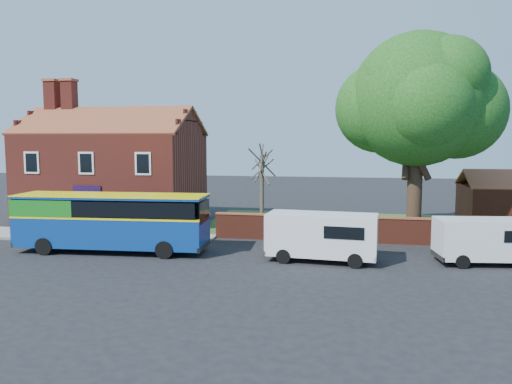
% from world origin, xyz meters
% --- Properties ---
extents(ground, '(120.00, 120.00, 0.00)m').
position_xyz_m(ground, '(0.00, 0.00, 0.00)').
color(ground, black).
rests_on(ground, ground).
extents(pavement, '(18.00, 3.50, 0.12)m').
position_xyz_m(pavement, '(-7.00, 5.75, 0.06)').
color(pavement, gray).
rests_on(pavement, ground).
extents(kerb, '(18.00, 0.15, 0.14)m').
position_xyz_m(kerb, '(-7.00, 4.00, 0.07)').
color(kerb, slate).
rests_on(kerb, ground).
extents(grass_strip, '(26.00, 12.00, 0.04)m').
position_xyz_m(grass_strip, '(13.00, 13.00, 0.02)').
color(grass_strip, '#426B28').
rests_on(grass_strip, ground).
extents(shop_building, '(12.30, 8.13, 10.50)m').
position_xyz_m(shop_building, '(-7.02, 11.50, 3.41)').
color(shop_building, maroon).
rests_on(shop_building, ground).
extents(boundary_wall, '(22.00, 0.38, 1.60)m').
position_xyz_m(boundary_wall, '(13.00, 7.00, 0.81)').
color(boundary_wall, maroon).
rests_on(boundary_wall, ground).
extents(bus, '(10.55, 3.16, 3.18)m').
position_xyz_m(bus, '(-2.93, 2.08, 1.80)').
color(bus, navy).
rests_on(bus, ground).
extents(van_near, '(5.68, 2.68, 2.42)m').
position_xyz_m(van_near, '(8.85, 2.00, 1.35)').
color(van_near, white).
rests_on(van_near, ground).
extents(van_far, '(5.34, 2.69, 2.25)m').
position_xyz_m(van_far, '(17.06, 2.84, 1.26)').
color(van_far, white).
rests_on(van_far, ground).
extents(large_tree, '(10.46, 8.27, 12.75)m').
position_xyz_m(large_tree, '(14.37, 9.70, 8.35)').
color(large_tree, black).
rests_on(large_tree, ground).
extents(bare_tree, '(2.10, 2.50, 5.61)m').
position_xyz_m(bare_tree, '(4.27, 10.84, 2.88)').
color(bare_tree, '#4C4238').
rests_on(bare_tree, ground).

